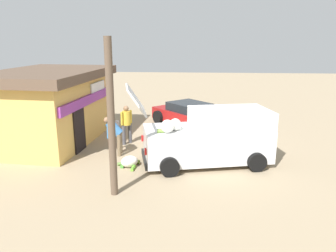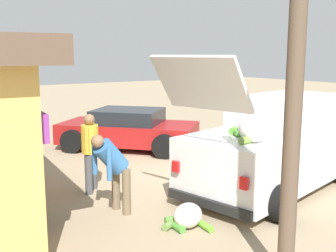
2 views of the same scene
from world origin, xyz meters
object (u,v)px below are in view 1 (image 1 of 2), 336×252
object	(u,v)px
delivery_van	(211,137)
customer_bending	(115,132)
paint_bucket	(116,125)
vendor_standing	(126,122)
parked_sedan	(189,115)
storefront_bar	(50,106)
unloaded_banana_pile	(129,162)

from	to	relation	value
delivery_van	customer_bending	bearing A→B (deg)	80.84
delivery_van	paint_bucket	bearing A→B (deg)	46.52
delivery_van	paint_bucket	distance (m)	5.90
delivery_van	vendor_standing	distance (m)	3.81
delivery_van	parked_sedan	distance (m)	5.01
storefront_bar	unloaded_banana_pile	xyz separation A→B (m)	(-2.51, -3.70, -1.37)
vendor_standing	customer_bending	distance (m)	1.34
storefront_bar	paint_bucket	size ratio (longest dim) A/B	14.89
delivery_van	parked_sedan	world-z (taller)	delivery_van
parked_sedan	delivery_van	bearing A→B (deg)	-170.92
delivery_van	paint_bucket	world-z (taller)	delivery_van
parked_sedan	customer_bending	size ratio (longest dim) A/B	2.85
storefront_bar	customer_bending	world-z (taller)	storefront_bar
storefront_bar	delivery_van	bearing A→B (deg)	-106.54
parked_sedan	customer_bending	world-z (taller)	customer_bending
storefront_bar	unloaded_banana_pile	bearing A→B (deg)	-124.13
delivery_van	customer_bending	world-z (taller)	delivery_van
storefront_bar	paint_bucket	world-z (taller)	storefront_bar
parked_sedan	paint_bucket	bearing A→B (deg)	104.57
parked_sedan	vendor_standing	bearing A→B (deg)	140.34
parked_sedan	unloaded_banana_pile	size ratio (longest dim) A/B	5.05
delivery_van	parked_sedan	bearing A→B (deg)	9.08
parked_sedan	vendor_standing	size ratio (longest dim) A/B	2.59
parked_sedan	vendor_standing	world-z (taller)	vendor_standing
unloaded_banana_pile	delivery_van	bearing A→B (deg)	-77.76
storefront_bar	vendor_standing	distance (m)	3.20
storefront_bar	vendor_standing	bearing A→B (deg)	-90.41
vendor_standing	customer_bending	bearing A→B (deg)	172.63
storefront_bar	vendor_standing	xyz separation A→B (m)	(-0.02, -3.13, -0.63)
unloaded_banana_pile	storefront_bar	bearing A→B (deg)	55.87
vendor_standing	customer_bending	xyz separation A→B (m)	(-1.33, 0.17, -0.05)
parked_sedan	paint_bucket	world-z (taller)	parked_sedan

